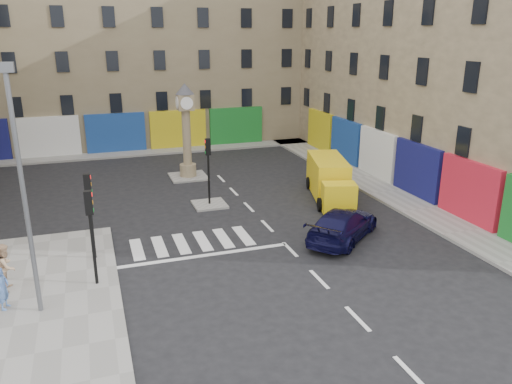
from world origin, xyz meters
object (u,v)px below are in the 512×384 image
clock_pillar (186,125)px  pedestrian_blue (3,288)px  pedestrian_tan (6,267)px  traffic_light_island (208,161)px  navy_sedan (343,225)px  yellow_van (329,179)px  traffic_light_left_far (89,203)px  traffic_light_left_near (91,223)px  lamp_post (22,181)px

clock_pillar → pedestrian_blue: bearing=-122.5°
clock_pillar → pedestrian_tan: size_ratio=3.40×
traffic_light_island → navy_sedan: size_ratio=0.74×
pedestrian_blue → pedestrian_tan: pedestrian_tan is taller
pedestrian_blue → yellow_van: bearing=-47.5°
traffic_light_island → pedestrian_blue: traffic_light_island is taller
pedestrian_blue → pedestrian_tan: (-0.06, 1.49, 0.12)m
traffic_light_left_far → clock_pillar: (6.30, 11.40, 0.93)m
yellow_van → pedestrian_blue: yellow_van is taller
traffic_light_island → yellow_van: 7.22m
traffic_light_left_far → clock_pillar: clock_pillar is taller
traffic_light_left_near → clock_pillar: bearing=65.5°
traffic_light_left_near → traffic_light_island: (6.30, 7.80, -0.03)m
traffic_light_left_far → yellow_van: bearing=19.0°
yellow_van → pedestrian_blue: (-16.37, -7.85, -0.18)m
traffic_light_left_near → pedestrian_blue: size_ratio=2.39×
traffic_light_left_near → clock_pillar: clock_pillar is taller
lamp_post → yellow_van: size_ratio=1.30×
traffic_light_island → navy_sedan: (4.78, -6.67, -1.86)m
traffic_light_left_near → pedestrian_tan: 3.55m
traffic_light_left_far → clock_pillar: bearing=61.1°
navy_sedan → yellow_van: 6.28m
traffic_light_left_far → pedestrian_tan: 3.92m
yellow_van → pedestrian_tan: 17.63m
traffic_light_island → navy_sedan: bearing=-54.4°
lamp_post → pedestrian_tan: lamp_post is taller
navy_sedan → traffic_light_island: bearing=-4.4°
traffic_light_island → clock_pillar: clock_pillar is taller
pedestrian_tan → navy_sedan: bearing=-81.1°
lamp_post → traffic_light_island: bearing=48.3°
lamp_post → pedestrian_tan: 4.43m
pedestrian_blue → traffic_light_island: bearing=-30.3°
clock_pillar → yellow_van: bearing=-44.2°
navy_sedan → pedestrian_tan: 14.21m
navy_sedan → pedestrian_tan: bearing=52.0°
clock_pillar → pedestrian_blue: size_ratio=3.94×
traffic_light_island → lamp_post: 12.52m
traffic_light_left_near → lamp_post: 3.21m
pedestrian_tan → clock_pillar: bearing=-28.7°
yellow_van → pedestrian_blue: 18.16m
navy_sedan → pedestrian_blue: bearing=58.0°
yellow_van → clock_pillar: bearing=151.9°
lamp_post → pedestrian_blue: size_ratio=5.36×
traffic_light_left_near → traffic_light_island: size_ratio=1.00×
traffic_light_island → traffic_light_left_near: bearing=-128.9°
traffic_light_left_near → pedestrian_tan: (-3.12, 0.62, -1.57)m
traffic_light_left_far → pedestrian_tan: traffic_light_left_far is taller
traffic_light_left_near → navy_sedan: (11.08, 1.13, -1.89)m
lamp_post → navy_sedan: lamp_post is taller
clock_pillar → traffic_light_left_far: bearing=-118.9°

